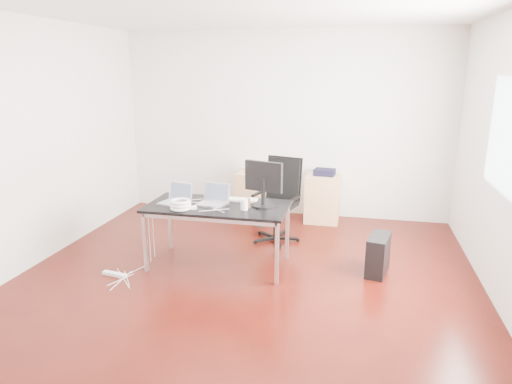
% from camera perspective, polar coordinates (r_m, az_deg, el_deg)
% --- Properties ---
extents(room_shell, '(5.00, 5.00, 5.00)m').
position_cam_1_polar(room_shell, '(4.62, -1.05, 4.88)').
color(room_shell, '#350A06').
rests_on(room_shell, ground).
extents(desk, '(1.60, 0.80, 0.73)m').
position_cam_1_polar(desk, '(5.21, -4.79, -2.20)').
color(desk, black).
rests_on(desk, ground).
extents(office_chair, '(0.58, 0.60, 1.08)m').
position_cam_1_polar(office_chair, '(6.05, 2.88, -0.43)').
color(office_chair, black).
rests_on(office_chair, ground).
extents(filing_cabinet_left, '(0.50, 0.50, 0.70)m').
position_cam_1_polar(filing_cabinet_left, '(7.06, -0.20, -0.27)').
color(filing_cabinet_left, tan).
rests_on(filing_cabinet_left, ground).
extents(filing_cabinet_right, '(0.50, 0.50, 0.70)m').
position_cam_1_polar(filing_cabinet_right, '(6.91, 8.30, -0.77)').
color(filing_cabinet_right, tan).
rests_on(filing_cabinet_right, ground).
extents(pc_tower, '(0.29, 0.48, 0.44)m').
position_cam_1_polar(pc_tower, '(5.31, 15.01, -7.58)').
color(pc_tower, black).
rests_on(pc_tower, ground).
extents(wastebasket, '(0.32, 0.32, 0.28)m').
position_cam_1_polar(wastebasket, '(6.72, 0.45, -2.96)').
color(wastebasket, black).
rests_on(wastebasket, ground).
extents(power_strip, '(0.31, 0.11, 0.04)m').
position_cam_1_polar(power_strip, '(5.38, -17.25, -9.79)').
color(power_strip, white).
rests_on(power_strip, ground).
extents(laptop_left, '(0.39, 0.34, 0.23)m').
position_cam_1_polar(laptop_left, '(5.32, -9.90, -0.79)').
color(laptop_left, silver).
rests_on(laptop_left, desk).
extents(laptop_right, '(0.37, 0.31, 0.23)m').
position_cam_1_polar(laptop_right, '(5.23, -5.30, -0.90)').
color(laptop_right, silver).
rests_on(laptop_right, desk).
extents(monitor, '(0.45, 0.26, 0.51)m').
position_cam_1_polar(monitor, '(5.08, 0.95, 1.34)').
color(monitor, black).
rests_on(monitor, desk).
extents(keyboard, '(0.44, 0.15, 0.02)m').
position_cam_1_polar(keyboard, '(5.36, -2.22, -0.95)').
color(keyboard, white).
rests_on(keyboard, desk).
extents(cup_white, '(0.10, 0.10, 0.12)m').
position_cam_1_polar(cup_white, '(4.99, -1.49, -1.57)').
color(cup_white, white).
rests_on(cup_white, desk).
extents(cup_brown, '(0.10, 0.10, 0.10)m').
position_cam_1_polar(cup_brown, '(5.07, -1.15, -1.43)').
color(cup_brown, '#522E1C').
rests_on(cup_brown, desk).
extents(cable_coil, '(0.24, 0.24, 0.11)m').
position_cam_1_polar(cable_coil, '(5.08, -9.39, -1.57)').
color(cable_coil, white).
rests_on(cable_coil, desk).
extents(power_adapter, '(0.09, 0.09, 0.03)m').
position_cam_1_polar(power_adapter, '(5.08, -7.80, -1.95)').
color(power_adapter, white).
rests_on(power_adapter, desk).
extents(speaker, '(0.10, 0.09, 0.18)m').
position_cam_1_polar(speaker, '(6.95, -0.67, 3.21)').
color(speaker, '#9E9E9E').
rests_on(speaker, filing_cabinet_left).
extents(navy_garment, '(0.33, 0.27, 0.09)m').
position_cam_1_polar(navy_garment, '(6.85, 8.57, 2.47)').
color(navy_garment, black).
rests_on(navy_garment, filing_cabinet_right).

